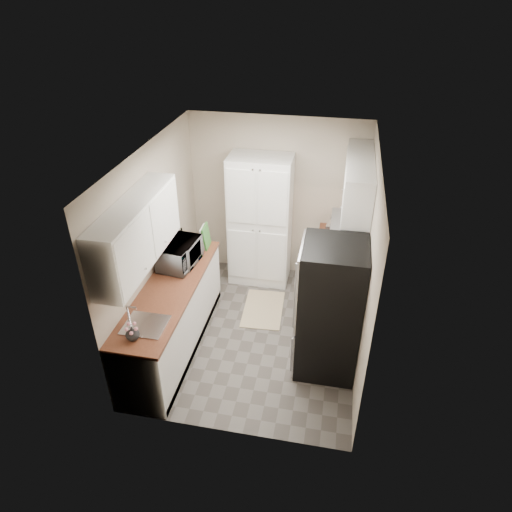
% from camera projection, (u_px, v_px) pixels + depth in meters
% --- Properties ---
extents(ground, '(3.20, 3.20, 0.00)m').
position_uv_depth(ground, '(256.00, 332.00, 6.18)').
color(ground, '#56514C').
rests_on(ground, ground).
extents(room_shell, '(2.64, 3.24, 2.52)m').
position_uv_depth(room_shell, '(255.00, 226.00, 5.31)').
color(room_shell, beige).
rests_on(room_shell, ground).
extents(pantry_cabinet, '(0.90, 0.55, 2.00)m').
position_uv_depth(pantry_cabinet, '(260.00, 221.00, 6.78)').
color(pantry_cabinet, white).
rests_on(pantry_cabinet, ground).
extents(base_cabinet_left, '(0.60, 2.30, 0.88)m').
position_uv_depth(base_cabinet_left, '(173.00, 318.00, 5.75)').
color(base_cabinet_left, white).
rests_on(base_cabinet_left, ground).
extents(countertop_left, '(0.63, 2.33, 0.04)m').
position_uv_depth(countertop_left, '(169.00, 288.00, 5.50)').
color(countertop_left, brown).
rests_on(countertop_left, base_cabinet_left).
extents(base_cabinet_right, '(0.60, 0.80, 0.88)m').
position_uv_depth(base_cabinet_right, '(337.00, 266.00, 6.77)').
color(base_cabinet_right, white).
rests_on(base_cabinet_right, ground).
extents(countertop_right, '(0.63, 0.83, 0.04)m').
position_uv_depth(countertop_right, '(340.00, 239.00, 6.53)').
color(countertop_right, brown).
rests_on(countertop_right, base_cabinet_right).
extents(electric_range, '(0.71, 0.78, 1.13)m').
position_uv_depth(electric_range, '(333.00, 295.00, 6.09)').
color(electric_range, '#B7B7BC').
rests_on(electric_range, ground).
extents(refrigerator, '(0.70, 0.72, 1.70)m').
position_uv_depth(refrigerator, '(330.00, 310.00, 5.23)').
color(refrigerator, '#B7B7BC').
rests_on(refrigerator, ground).
extents(microwave, '(0.47, 0.64, 0.33)m').
position_uv_depth(microwave, '(179.00, 254.00, 5.83)').
color(microwave, silver).
rests_on(microwave, countertop_left).
extents(wine_bottle, '(0.07, 0.07, 0.28)m').
position_uv_depth(wine_bottle, '(182.00, 239.00, 6.20)').
color(wine_bottle, black).
rests_on(wine_bottle, countertop_left).
extents(flower_vase, '(0.16, 0.16, 0.15)m').
position_uv_depth(flower_vase, '(132.00, 333.00, 4.68)').
color(flower_vase, white).
rests_on(flower_vase, countertop_left).
extents(cutting_board, '(0.03, 0.26, 0.32)m').
position_uv_depth(cutting_board, '(206.00, 236.00, 6.22)').
color(cutting_board, '#367D2F').
rests_on(cutting_board, countertop_left).
extents(toaster_oven, '(0.34, 0.42, 0.22)m').
position_uv_depth(toaster_oven, '(338.00, 229.00, 6.52)').
color(toaster_oven, silver).
rests_on(toaster_oven, countertop_right).
extents(fruit_basket, '(0.26, 0.26, 0.10)m').
position_uv_depth(fruit_basket, '(339.00, 219.00, 6.41)').
color(fruit_basket, orange).
rests_on(fruit_basket, toaster_oven).
extents(kitchen_mat, '(0.60, 0.91, 0.01)m').
position_uv_depth(kitchen_mat, '(263.00, 309.00, 6.59)').
color(kitchen_mat, tan).
rests_on(kitchen_mat, ground).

